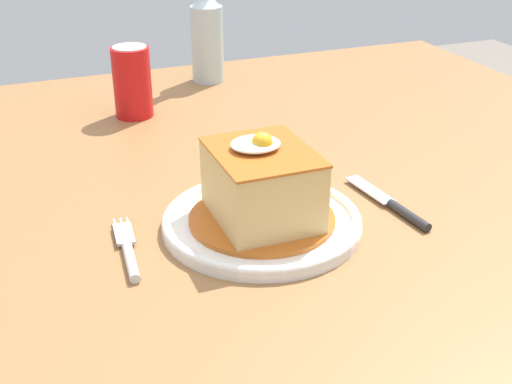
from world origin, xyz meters
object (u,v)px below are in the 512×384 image
Objects in this scene: main_plate at (262,221)px; fork at (129,252)px; beer_bottle_clear at (207,32)px; knife at (397,208)px; soda_can at (132,82)px.

fork is at bearing -177.76° from main_plate.
beer_bottle_clear is at bearing 64.26° from fork.
soda_can is (-0.24, 0.48, 0.06)m from knife.
beer_bottle_clear reaches higher than knife.
soda_can reaches higher than fork.
beer_bottle_clear is at bearing 78.26° from main_plate.
beer_bottle_clear reaches higher than fork.
fork is 0.68m from beer_bottle_clear.
beer_bottle_clear is at bearing 38.80° from soda_can.
fork is 0.53× the size of beer_bottle_clear.
soda_can is (0.11, 0.46, 0.06)m from fork.
beer_bottle_clear reaches higher than soda_can.
knife is 0.64m from beer_bottle_clear.
main_plate reaches higher than knife.
fork and knife have the same top height.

